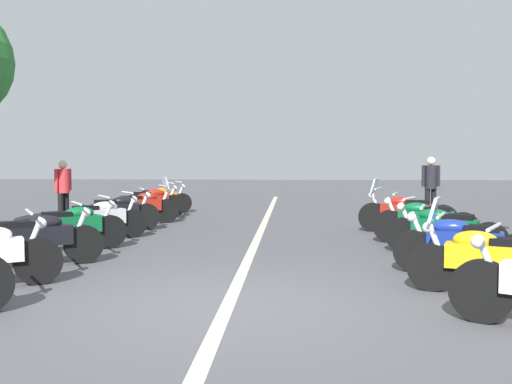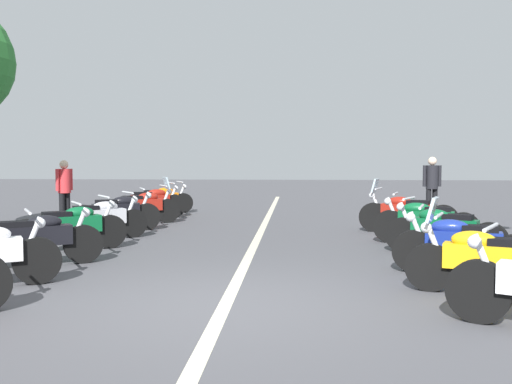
# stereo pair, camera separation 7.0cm
# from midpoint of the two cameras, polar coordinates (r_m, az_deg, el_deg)

# --- Properties ---
(ground_plane) EXTENTS (80.00, 80.00, 0.00)m
(ground_plane) POSITION_cam_midpoint_polar(r_m,az_deg,el_deg) (6.44, -3.27, -11.60)
(ground_plane) COLOR #4C4C51
(lane_centre_stripe) EXTENTS (26.13, 0.16, 0.01)m
(lane_centre_stripe) POSITION_cam_midpoint_polar(r_m,az_deg,el_deg) (11.98, 0.04, -4.62)
(lane_centre_stripe) COLOR beige
(lane_centre_stripe) RESTS_ON ground_plane
(motorcycle_left_row_2) EXTENTS (1.29, 1.86, 0.99)m
(motorcycle_left_row_2) POSITION_cam_midpoint_polar(r_m,az_deg,el_deg) (9.24, -21.91, -4.42)
(motorcycle_left_row_2) COLOR black
(motorcycle_left_row_2) RESTS_ON ground_plane
(motorcycle_left_row_3) EXTENTS (1.33, 1.76, 0.99)m
(motorcycle_left_row_3) POSITION_cam_midpoint_polar(r_m,az_deg,el_deg) (10.62, -18.57, -3.36)
(motorcycle_left_row_3) COLOR black
(motorcycle_left_row_3) RESTS_ON ground_plane
(motorcycle_left_row_4) EXTENTS (1.40, 1.80, 0.98)m
(motorcycle_left_row_4) POSITION_cam_midpoint_polar(r_m,az_deg,el_deg) (11.94, -16.04, -2.62)
(motorcycle_left_row_4) COLOR black
(motorcycle_left_row_4) RESTS_ON ground_plane
(motorcycle_left_row_5) EXTENTS (1.01, 1.93, 1.00)m
(motorcycle_left_row_5) POSITION_cam_midpoint_polar(r_m,az_deg,el_deg) (13.32, -14.24, -1.96)
(motorcycle_left_row_5) COLOR black
(motorcycle_left_row_5) RESTS_ON ground_plane
(motorcycle_left_row_6) EXTENTS (1.12, 1.83, 1.20)m
(motorcycle_left_row_6) POSITION_cam_midpoint_polar(r_m,az_deg,el_deg) (14.68, -11.75, -1.41)
(motorcycle_left_row_6) COLOR black
(motorcycle_left_row_6) RESTS_ON ground_plane
(motorcycle_left_row_7) EXTENTS (1.14, 1.87, 1.01)m
(motorcycle_left_row_7) POSITION_cam_midpoint_polar(r_m,az_deg,el_deg) (16.10, -10.89, -1.00)
(motorcycle_left_row_7) COLOR black
(motorcycle_left_row_7) RESTS_ON ground_plane
(motorcycle_left_row_8) EXTENTS (1.14, 1.93, 0.99)m
(motorcycle_left_row_8) POSITION_cam_midpoint_polar(r_m,az_deg,el_deg) (17.38, -10.00, -0.71)
(motorcycle_left_row_8) COLOR black
(motorcycle_left_row_8) RESTS_ON ground_plane
(motorcycle_right_row_1) EXTENTS (0.97, 1.90, 1.19)m
(motorcycle_right_row_1) POSITION_cam_midpoint_polar(r_m,az_deg,el_deg) (7.35, 22.34, -6.34)
(motorcycle_right_row_1) COLOR black
(motorcycle_right_row_1) RESTS_ON ground_plane
(motorcycle_right_row_2) EXTENTS (0.87, 1.94, 0.99)m
(motorcycle_right_row_2) POSITION_cam_midpoint_polar(r_m,az_deg,el_deg) (8.54, 20.12, -5.00)
(motorcycle_right_row_2) COLOR black
(motorcycle_right_row_2) RESTS_ON ground_plane
(motorcycle_right_row_3) EXTENTS (1.13, 1.89, 0.99)m
(motorcycle_right_row_3) POSITION_cam_midpoint_polar(r_m,az_deg,el_deg) (10.16, 18.39, -3.66)
(motorcycle_right_row_3) COLOR black
(motorcycle_right_row_3) RESTS_ON ground_plane
(motorcycle_right_row_4) EXTENTS (0.88, 1.99, 1.01)m
(motorcycle_right_row_4) POSITION_cam_midpoint_polar(r_m,az_deg,el_deg) (11.41, 16.68, -2.84)
(motorcycle_right_row_4) COLOR black
(motorcycle_right_row_4) RESTS_ON ground_plane
(motorcycle_right_row_5) EXTENTS (1.00, 2.10, 1.23)m
(motorcycle_right_row_5) POSITION_cam_midpoint_polar(r_m,az_deg,el_deg) (12.99, 14.89, -2.00)
(motorcycle_right_row_5) COLOR black
(motorcycle_right_row_5) RESTS_ON ground_plane
(bystander_0) EXTENTS (0.49, 0.32, 1.65)m
(bystander_0) POSITION_cam_midpoint_polar(r_m,az_deg,el_deg) (14.97, -19.21, 0.47)
(bystander_0) COLOR black
(bystander_0) RESTS_ON ground_plane
(bystander_1) EXTENTS (0.32, 0.52, 1.73)m
(bystander_1) POSITION_cam_midpoint_polar(r_m,az_deg,el_deg) (16.02, 17.29, 0.89)
(bystander_1) COLOR black
(bystander_1) RESTS_ON ground_plane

